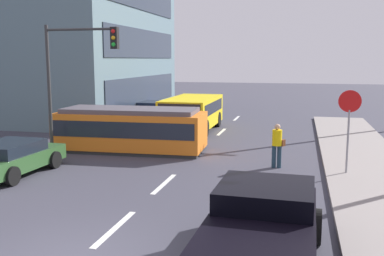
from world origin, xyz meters
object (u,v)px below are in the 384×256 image
(stop_sign, at_px, (349,114))
(pickup_truck_parked, at_px, (262,229))
(parked_sedan_furthest, at_px, (152,109))
(streetcar_tram, at_px, (131,129))
(parked_sedan_far, at_px, (113,123))
(city_bus, at_px, (192,112))
(pedestrian_crossing, at_px, (277,143))
(parked_sedan_mid, at_px, (11,157))
(traffic_light_mast, at_px, (75,66))

(stop_sign, bearing_deg, pickup_truck_parked, -106.61)
(parked_sedan_furthest, xyz_separation_m, stop_sign, (11.57, -13.02, 1.57))
(streetcar_tram, xyz_separation_m, parked_sedan_far, (-2.64, 3.96, -0.37))
(city_bus, relative_size, stop_sign, 1.99)
(pickup_truck_parked, bearing_deg, parked_sedan_furthest, 114.24)
(stop_sign, bearing_deg, streetcar_tram, 165.07)
(streetcar_tram, distance_m, pedestrian_crossing, 6.73)
(city_bus, distance_m, parked_sedan_furthest, 6.01)
(parked_sedan_mid, bearing_deg, parked_sedan_furthest, 90.23)
(pedestrian_crossing, distance_m, parked_sedan_furthest, 15.34)
(pickup_truck_parked, distance_m, parked_sedan_far, 16.80)
(streetcar_tram, distance_m, parked_sedan_mid, 5.60)
(stop_sign, height_order, traffic_light_mast, traffic_light_mast)
(pickup_truck_parked, xyz_separation_m, traffic_light_mast, (-8.20, 7.97, 3.00))
(pedestrian_crossing, xyz_separation_m, parked_sedan_mid, (-9.08, -3.29, -0.32))
(pickup_truck_parked, bearing_deg, streetcar_tram, 123.69)
(streetcar_tram, bearing_deg, traffic_light_mast, -126.62)
(pickup_truck_parked, height_order, traffic_light_mast, traffic_light_mast)
(city_bus, xyz_separation_m, stop_sign, (7.63, -8.51, 1.11))
(pickup_truck_parked, xyz_separation_m, parked_sedan_furthest, (-9.30, 20.65, -0.18))
(parked_sedan_far, xyz_separation_m, stop_sign, (11.59, -6.35, 1.57))
(pickup_truck_parked, relative_size, parked_sedan_mid, 1.22)
(traffic_light_mast, bearing_deg, stop_sign, -1.88)
(traffic_light_mast, bearing_deg, streetcar_tram, 53.38)
(parked_sedan_far, bearing_deg, stop_sign, -28.71)
(parked_sedan_furthest, bearing_deg, streetcar_tram, -76.15)
(parked_sedan_far, bearing_deg, city_bus, 28.58)
(streetcar_tram, relative_size, city_bus, 1.16)
(city_bus, distance_m, parked_sedan_mid, 11.76)
(parked_sedan_furthest, xyz_separation_m, traffic_light_mast, (1.10, -12.68, 3.18))
(parked_sedan_furthest, distance_m, stop_sign, 17.49)
(streetcar_tram, xyz_separation_m, traffic_light_mast, (-1.52, -2.04, 2.81))
(streetcar_tram, relative_size, pedestrian_crossing, 3.98)
(streetcar_tram, distance_m, pickup_truck_parked, 12.04)
(stop_sign, distance_m, traffic_light_mast, 10.60)
(pedestrian_crossing, bearing_deg, pickup_truck_parked, -88.92)
(pickup_truck_parked, bearing_deg, traffic_light_mast, 135.79)
(streetcar_tram, relative_size, parked_sedan_far, 1.53)
(parked_sedan_mid, relative_size, parked_sedan_far, 0.95)
(streetcar_tram, bearing_deg, parked_sedan_far, 123.65)
(pickup_truck_parked, relative_size, stop_sign, 1.76)
(pedestrian_crossing, height_order, parked_sedan_far, pedestrian_crossing)
(pedestrian_crossing, bearing_deg, stop_sign, -16.28)
(traffic_light_mast, bearing_deg, parked_sedan_furthest, 94.98)
(parked_sedan_far, height_order, traffic_light_mast, traffic_light_mast)
(streetcar_tram, height_order, traffic_light_mast, traffic_light_mast)
(parked_sedan_mid, distance_m, parked_sedan_furthest, 15.60)
(streetcar_tram, relative_size, stop_sign, 2.31)
(parked_sedan_far, bearing_deg, parked_sedan_furthest, 89.87)
(parked_sedan_mid, distance_m, traffic_light_mast, 4.44)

